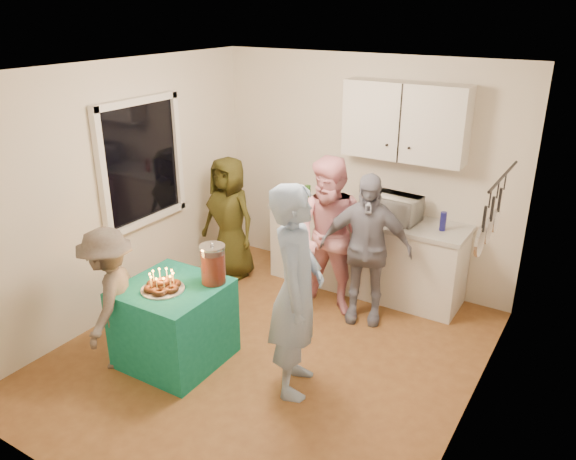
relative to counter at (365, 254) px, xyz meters
The scene contains 19 objects.
floor 1.76m from the counter, 96.71° to the right, with size 4.00×4.00×0.00m, color brown.
ceiling 2.76m from the counter, 96.71° to the right, with size 4.00×4.00×0.00m, color white.
back_wall 0.94m from the counter, 123.69° to the left, with size 3.60×3.60×0.00m, color silver.
left_wall 2.77m from the counter, 139.64° to the right, with size 4.00×4.00×0.00m, color silver.
right_wall 2.49m from the counter, 46.74° to the right, with size 4.00×4.00×0.00m, color silver.
window_night 2.66m from the counter, 144.60° to the right, with size 0.04×1.00×1.20m, color black.
counter is the anchor object (origin of this frame).
countertop 0.46m from the counter, 90.00° to the right, with size 2.24×0.62×0.05m, color beige.
upper_cabinet 1.56m from the counter, 26.57° to the left, with size 1.30×0.30×0.80m, color white.
pot_rack 2.16m from the counter, 33.34° to the right, with size 0.12×1.00×0.60m, color black.
microwave 0.70m from the counter, ahead, with size 0.50×0.34×0.28m, color white.
party_table 2.38m from the counter, 112.07° to the right, with size 0.85×0.85×0.76m, color #12785F.
donut_cake 2.50m from the counter, 111.55° to the right, with size 0.38×0.38×0.18m, color #381C0C, non-canonical shape.
punch_jar 2.10m from the counter, 107.54° to the right, with size 0.22×0.22×0.34m, color red.
man_birthday 2.03m from the counter, 82.60° to the right, with size 0.67×0.44×1.84m, color #92ADD4.
woman_back_left 1.64m from the counter, 160.74° to the right, with size 0.72×0.47×1.48m, color #575319.
woman_back_center 0.79m from the counter, 98.42° to the right, with size 0.82×0.64×1.69m, color pink.
woman_back_right 0.76m from the counter, 66.80° to the right, with size 0.93×0.39×1.58m, color #101235.
child_near_left 2.86m from the counter, 117.60° to the right, with size 0.86×0.49×1.32m, color #4F463F.
Camera 1 is at (2.50, -3.72, 3.09)m, focal length 35.00 mm.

